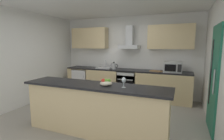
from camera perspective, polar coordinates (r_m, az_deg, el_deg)
ground at (r=4.26m, az=-3.08°, el=-14.98°), size 5.58×4.97×0.02m
ceiling at (r=4.03m, az=-3.39°, el=21.71°), size 5.58×4.97×0.02m
wall_back at (r=5.84m, az=5.44°, el=4.57°), size 5.58×0.12×2.60m
wall_left at (r=5.38m, az=-26.50°, el=3.43°), size 0.12×4.97×2.60m
wall_right at (r=3.62m, az=32.67°, el=1.06°), size 0.12×4.97×2.60m
backsplash_tile at (r=5.78m, az=5.23°, el=3.83°), size 3.89×0.02×0.66m
counter_back at (r=5.60m, az=4.19°, el=-4.37°), size 4.03×0.60×0.90m
counter_island at (r=3.32m, az=-5.84°, el=-12.76°), size 2.79×0.64×0.96m
upper_cabinets at (r=5.62m, az=4.84°, el=10.66°), size 3.97×0.32×0.70m
side_door at (r=3.82m, az=30.76°, el=-2.63°), size 0.08×0.85×2.05m
oven at (r=5.54m, az=5.29°, el=-4.41°), size 0.60×0.62×0.80m
refrigerator at (r=6.23m, az=-9.67°, el=-3.41°), size 0.58×0.60×0.85m
microwave at (r=5.19m, az=19.58°, el=0.90°), size 0.50×0.38×0.30m
sink at (r=5.76m, az=-2.47°, el=0.83°), size 0.50×0.40×0.26m
kettle at (r=5.57m, az=0.61°, el=1.38°), size 0.29×0.15×0.24m
range_hood at (r=5.53m, az=5.87°, el=9.41°), size 0.62×0.45×0.72m
wine_glass at (r=2.92m, az=3.94°, el=-3.48°), size 0.08×0.08×0.18m
fruit_bowl at (r=3.09m, az=-2.07°, el=-4.27°), size 0.22×0.22×0.13m
chopping_board at (r=5.25m, az=14.44°, el=-0.33°), size 0.39×0.31×0.02m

